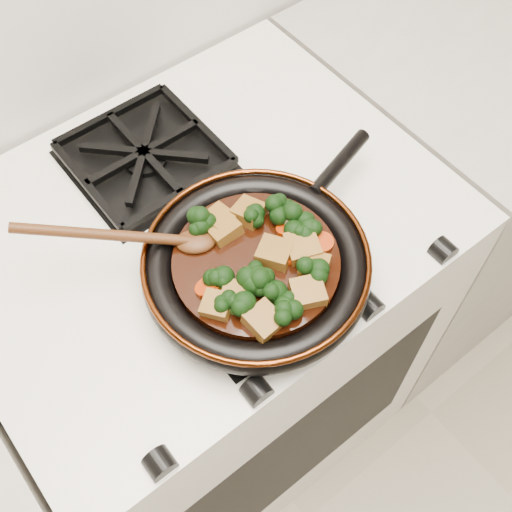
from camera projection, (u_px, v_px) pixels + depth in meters
stove at (212, 340)px, 1.37m from camera, size 0.76×0.60×0.90m
burner_grate_front at (251, 274)px, 0.91m from camera, size 0.23×0.23×0.03m
burner_grate_back at (145, 156)px, 1.03m from camera, size 0.23×0.23×0.03m
skillet at (257, 265)px, 0.89m from camera, size 0.44×0.32×0.05m
braising_sauce at (256, 264)px, 0.88m from camera, size 0.23×0.23×0.02m
tofu_cube_0 at (275, 253)px, 0.87m from camera, size 0.06×0.06×0.03m
tofu_cube_1 at (234, 296)px, 0.83m from camera, size 0.05×0.05×0.02m
tofu_cube_2 at (303, 247)px, 0.87m from camera, size 0.06×0.06×0.03m
tofu_cube_3 at (248, 212)px, 0.91m from camera, size 0.05×0.05×0.03m
tofu_cube_4 at (223, 229)px, 0.89m from camera, size 0.05×0.04×0.03m
tofu_cube_5 at (308, 293)px, 0.84m from camera, size 0.06×0.06×0.03m
tofu_cube_6 at (217, 305)px, 0.83m from camera, size 0.05×0.05×0.03m
tofu_cube_7 at (314, 267)px, 0.86m from camera, size 0.05×0.05×0.02m
tofu_cube_8 at (219, 219)px, 0.90m from camera, size 0.05×0.04×0.03m
tofu_cube_9 at (264, 321)px, 0.82m from camera, size 0.04×0.05×0.03m
broccoli_floret_0 at (265, 290)px, 0.84m from camera, size 0.08×0.08×0.06m
broccoli_floret_1 at (304, 232)px, 0.89m from camera, size 0.08×0.09×0.06m
broccoli_floret_2 at (213, 281)px, 0.85m from camera, size 0.09×0.09×0.06m
broccoli_floret_3 at (315, 273)px, 0.85m from camera, size 0.09×0.08×0.07m
broccoli_floret_4 at (254, 276)px, 0.85m from camera, size 0.08×0.08×0.07m
broccoli_floret_5 at (233, 308)px, 0.82m from camera, size 0.07×0.08×0.06m
broccoli_floret_6 at (286, 211)px, 0.91m from camera, size 0.07×0.08×0.06m
broccoli_floret_7 at (285, 310)px, 0.82m from camera, size 0.09×0.08×0.07m
broccoli_floret_8 at (253, 217)px, 0.90m from camera, size 0.08×0.08×0.06m
broccoli_floret_9 at (201, 227)px, 0.89m from camera, size 0.07×0.08×0.07m
carrot_coin_0 at (210, 285)px, 0.85m from camera, size 0.03×0.03×0.02m
carrot_coin_1 at (287, 256)px, 0.87m from camera, size 0.03×0.03×0.01m
carrot_coin_2 at (322, 242)px, 0.88m from camera, size 0.03×0.03×0.01m
carrot_coin_3 at (206, 288)px, 0.85m from camera, size 0.03×0.03×0.02m
carrot_coin_4 at (286, 229)px, 0.90m from camera, size 0.03×0.03×0.01m
mushroom_slice_0 at (317, 259)px, 0.87m from camera, size 0.03×0.03×0.02m
mushroom_slice_1 at (288, 304)px, 0.83m from camera, size 0.05×0.05×0.03m
mushroom_slice_2 at (295, 220)px, 0.90m from camera, size 0.05×0.05×0.02m
wooden_spoon at (145, 238)px, 0.87m from camera, size 0.14×0.11×0.24m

